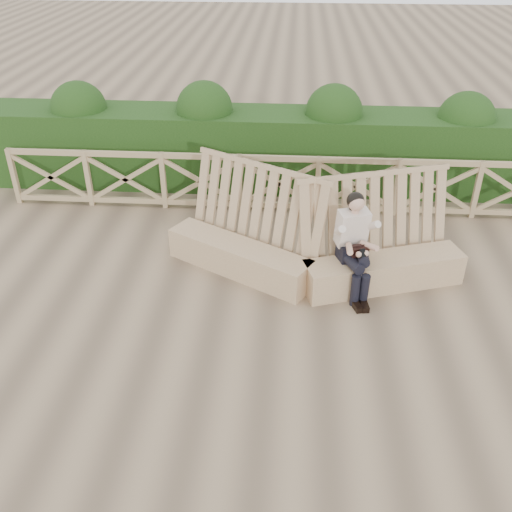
{
  "coord_description": "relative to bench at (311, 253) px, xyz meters",
  "views": [
    {
      "loc": [
        0.27,
        -6.1,
        4.95
      ],
      "look_at": [
        -0.19,
        0.4,
        0.9
      ],
      "focal_mm": 40.0,
      "sensor_mm": 36.0,
      "label": 1
    }
  ],
  "objects": [
    {
      "name": "ground",
      "position": [
        -0.58,
        -1.34,
        -0.41
      ],
      "size": [
        60.0,
        60.0,
        0.0
      ],
      "primitive_type": "plane",
      "color": "brown",
      "rests_on": "ground"
    },
    {
      "name": "bench",
      "position": [
        0.0,
        0.0,
        0.0
      ],
      "size": [
        4.58,
        1.89,
        1.62
      ],
      "rotation": [
        0.0,
        0.0,
        -0.08
      ],
      "color": "#9D7A5A",
      "rests_on": "ground"
    },
    {
      "name": "guardrail",
      "position": [
        -0.58,
        2.16,
        0.14
      ],
      "size": [
        10.1,
        0.09,
        1.1
      ],
      "color": "#937955",
      "rests_on": "ground"
    },
    {
      "name": "woman",
      "position": [
        0.6,
        -0.32,
        0.41
      ],
      "size": [
        0.57,
        0.98,
        1.54
      ],
      "rotation": [
        0.0,
        0.0,
        0.33
      ],
      "color": "black",
      "rests_on": "ground"
    },
    {
      "name": "hedge",
      "position": [
        -0.58,
        3.36,
        0.34
      ],
      "size": [
        12.0,
        1.2,
        1.5
      ],
      "primitive_type": "cube",
      "color": "black",
      "rests_on": "ground"
    }
  ]
}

